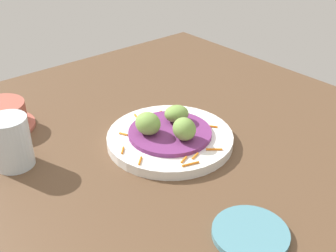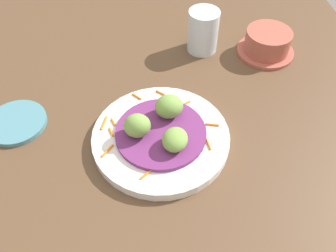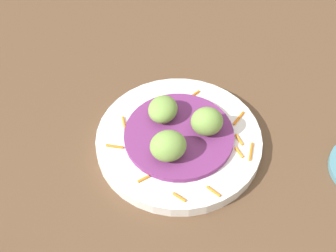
# 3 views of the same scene
# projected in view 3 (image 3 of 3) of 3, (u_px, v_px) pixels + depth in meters

# --- Properties ---
(table_surface) EXTENTS (1.10, 1.10, 0.02)m
(table_surface) POSITION_uv_depth(u_px,v_px,m) (197.00, 168.00, 0.74)
(table_surface) COLOR brown
(table_surface) RESTS_ON ground
(main_plate) EXTENTS (0.26, 0.26, 0.02)m
(main_plate) POSITION_uv_depth(u_px,v_px,m) (179.00, 141.00, 0.75)
(main_plate) COLOR white
(main_plate) RESTS_ON table_surface
(cabbage_bed) EXTENTS (0.17, 0.17, 0.01)m
(cabbage_bed) POSITION_uv_depth(u_px,v_px,m) (179.00, 135.00, 0.74)
(cabbage_bed) COLOR #702D6B
(cabbage_bed) RESTS_ON main_plate
(carrot_garnish) EXTENTS (0.21, 0.22, 0.00)m
(carrot_garnish) POSITION_uv_depth(u_px,v_px,m) (196.00, 144.00, 0.73)
(carrot_garnish) COLOR orange
(carrot_garnish) RESTS_ON main_plate
(guac_scoop_left) EXTENTS (0.05, 0.05, 0.05)m
(guac_scoop_left) POSITION_uv_depth(u_px,v_px,m) (207.00, 121.00, 0.72)
(guac_scoop_left) COLOR #759E47
(guac_scoop_left) RESTS_ON cabbage_bed
(guac_scoop_center) EXTENTS (0.07, 0.06, 0.03)m
(guac_scoop_center) POSITION_uv_depth(u_px,v_px,m) (163.00, 109.00, 0.75)
(guac_scoop_center) COLOR #759E47
(guac_scoop_center) RESTS_ON cabbage_bed
(guac_scoop_right) EXTENTS (0.05, 0.06, 0.05)m
(guac_scoop_right) POSITION_uv_depth(u_px,v_px,m) (168.00, 144.00, 0.70)
(guac_scoop_right) COLOR #759E47
(guac_scoop_right) RESTS_ON cabbage_bed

